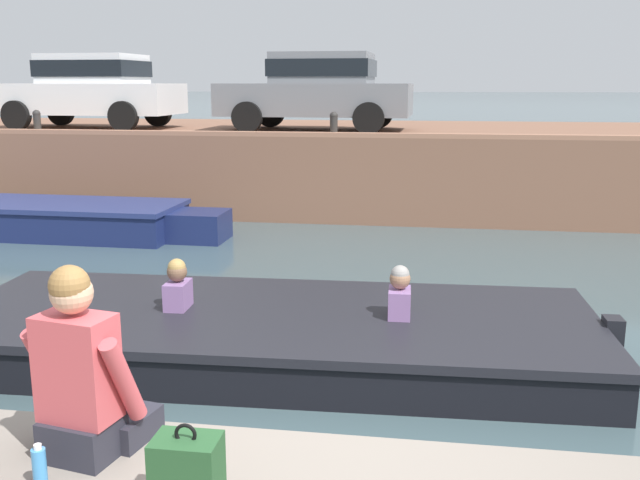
{
  "coord_description": "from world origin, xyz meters",
  "views": [
    {
      "loc": [
        0.47,
        -3.37,
        2.54
      ],
      "look_at": [
        -0.54,
        3.27,
        1.06
      ],
      "focal_mm": 40.0,
      "sensor_mm": 36.0,
      "label": 1
    }
  ],
  "objects": [
    {
      "name": "ground_plane",
      "position": [
        0.0,
        4.66,
        0.0
      ],
      "size": [
        400.0,
        400.0,
        0.0
      ],
      "primitive_type": "plane",
      "color": "#3D5156"
    },
    {
      "name": "far_quay_wall",
      "position": [
        0.0,
        12.33,
        0.79
      ],
      "size": [
        60.0,
        6.0,
        1.59
      ],
      "primitive_type": "cube",
      "color": "brown",
      "rests_on": "ground"
    },
    {
      "name": "far_wall_coping",
      "position": [
        0.0,
        9.45,
        1.63
      ],
      "size": [
        60.0,
        0.24,
        0.08
      ],
      "primitive_type": "cube",
      "color": "#9F6C52",
      "rests_on": "far_quay_wall"
    },
    {
      "name": "boat_moored_west_navy",
      "position": [
        -5.67,
        7.73,
        0.28
      ],
      "size": [
        5.37,
        1.65,
        0.56
      ],
      "color": "navy",
      "rests_on": "ground"
    },
    {
      "name": "motorboat_passing",
      "position": [
        -1.23,
        2.86,
        0.22
      ],
      "size": [
        7.37,
        2.48,
        0.93
      ],
      "color": "black",
      "rests_on": "ground"
    },
    {
      "name": "car_leftmost_white",
      "position": [
        -6.7,
        11.21,
        2.43
      ],
      "size": [
        3.86,
        2.0,
        1.54
      ],
      "color": "white",
      "rests_on": "far_quay_wall"
    },
    {
      "name": "car_left_inner_grey",
      "position": [
        -1.79,
        11.21,
        2.43
      ],
      "size": [
        3.9,
        2.1,
        1.54
      ],
      "color": "slate",
      "rests_on": "far_quay_wall"
    },
    {
      "name": "mooring_bollard_west",
      "position": [
        -7.05,
        9.58,
        1.83
      ],
      "size": [
        0.15,
        0.15,
        0.45
      ],
      "color": "#2D2B28",
      "rests_on": "far_quay_wall"
    },
    {
      "name": "mooring_bollard_mid",
      "position": [
        -1.26,
        9.58,
        1.83
      ],
      "size": [
        0.15,
        0.15,
        0.45
      ],
      "color": "#2D2B28",
      "rests_on": "far_quay_wall"
    },
    {
      "name": "person_seated_left",
      "position": [
        -1.14,
        -0.36,
        1.13
      ],
      "size": [
        0.58,
        0.59,
        0.97
      ],
      "color": "#282833",
      "rests_on": "near_quay"
    },
    {
      "name": "bottle_drink",
      "position": [
        -1.22,
        -0.68,
        0.85
      ],
      "size": [
        0.06,
        0.06,
        0.2
      ],
      "color": "#3F8CCC",
      "rests_on": "near_quay"
    },
    {
      "name": "backpack_on_ledge",
      "position": [
        -0.49,
        -0.76,
        0.92
      ],
      "size": [
        0.28,
        0.24,
        0.41
      ],
      "color": "#234C28",
      "rests_on": "near_quay"
    }
  ]
}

